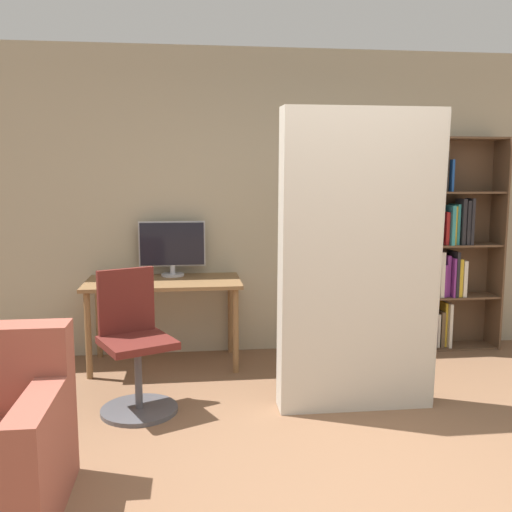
# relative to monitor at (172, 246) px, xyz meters

# --- Properties ---
(wall_back) EXTENTS (8.00, 0.06, 2.70)m
(wall_back) POSITION_rel_monitor_xyz_m (0.98, 0.15, 0.36)
(wall_back) COLOR tan
(wall_back) RESTS_ON ground
(desk) EXTENTS (1.28, 0.66, 0.73)m
(desk) POSITION_rel_monitor_xyz_m (-0.07, -0.22, -0.35)
(desk) COLOR brown
(desk) RESTS_ON ground
(monitor) EXTENTS (0.57, 0.20, 0.48)m
(monitor) POSITION_rel_monitor_xyz_m (0.00, 0.00, 0.00)
(monitor) COLOR #B7B7BC
(monitor) RESTS_ON desk
(office_chair) EXTENTS (0.58, 0.58, 0.96)m
(office_chair) POSITION_rel_monitor_xyz_m (-0.23, -1.15, -0.59)
(office_chair) COLOR #4C4C51
(office_chair) RESTS_ON ground
(bookshelf) EXTENTS (0.65, 0.30, 1.93)m
(bookshelf) POSITION_rel_monitor_xyz_m (2.58, -0.00, -0.05)
(bookshelf) COLOR brown
(bookshelf) RESTS_ON ground
(mattress_near) EXTENTS (1.07, 0.29, 2.03)m
(mattress_near) POSITION_rel_monitor_xyz_m (1.28, -1.30, 0.03)
(mattress_near) COLOR beige
(mattress_near) RESTS_ON ground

